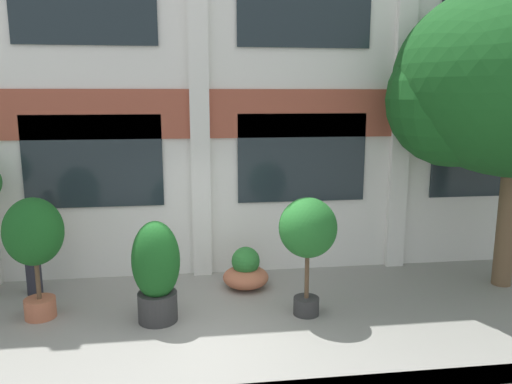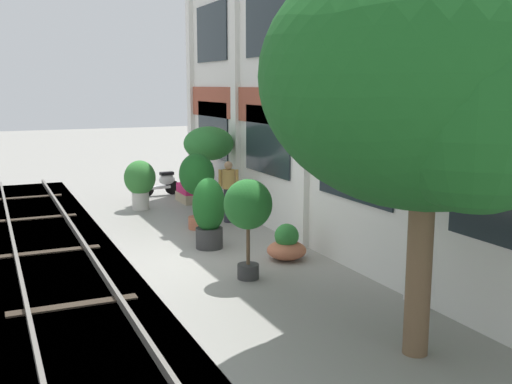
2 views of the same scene
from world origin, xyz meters
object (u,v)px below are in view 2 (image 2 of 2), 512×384
broadleaf_tree (428,85)px  resident_watching_tracks (206,180)px  potted_plant_glazed_jar (209,210)px  potted_plant_tall_urn (248,208)px  potted_plant_low_pan (209,146)px  potted_plant_wide_bowl (287,245)px  resident_by_doorway (229,190)px  potted_plant_square_trough (187,194)px  potted_plant_terracotta_small (197,178)px  scooter_near_curb (161,182)px  potted_plant_stone_basin (140,181)px

broadleaf_tree → resident_watching_tracks: broadleaf_tree is taller
potted_plant_glazed_jar → resident_watching_tracks: (-4.24, 1.45, -0.02)m
potted_plant_tall_urn → potted_plant_low_pan: (-5.59, 1.27, 0.61)m
potted_plant_tall_urn → potted_plant_wide_bowl: potted_plant_tall_urn is taller
resident_by_doorway → potted_plant_square_trough: bearing=-154.7°
potted_plant_terracotta_small → potted_plant_glazed_jar: (1.84, -0.36, -0.43)m
potted_plant_wide_bowl → resident_by_doorway: (-3.72, 0.19, 0.58)m
potted_plant_tall_urn → scooter_near_curb: potted_plant_tall_urn is taller
potted_plant_square_trough → potted_plant_tall_urn: bearing=-9.5°
broadleaf_tree → potted_plant_stone_basin: 11.43m
potted_plant_wide_bowl → potted_plant_tall_urn: bearing=-56.2°
potted_plant_tall_urn → potted_plant_glazed_jar: (-2.34, 0.07, -0.49)m
potted_plant_terracotta_small → resident_by_doorway: 1.15m
broadleaf_tree → scooter_near_curb: broadleaf_tree is taller
scooter_near_curb → resident_watching_tracks: 2.66m
broadleaf_tree → potted_plant_low_pan: 9.62m
broadleaf_tree → potted_plant_glazed_jar: size_ratio=3.39×
potted_plant_stone_basin → potted_plant_glazed_jar: bearing=4.5°
scooter_near_curb → potted_plant_low_pan: bearing=91.0°
potted_plant_terracotta_small → potted_plant_stone_basin: bearing=-166.2°
potted_plant_wide_bowl → potted_plant_square_trough: potted_plant_wide_bowl is taller
broadleaf_tree → potted_plant_square_trough: broadleaf_tree is taller
broadleaf_tree → potted_plant_wide_bowl: 5.77m
broadleaf_tree → scooter_near_curb: bearing=179.6°
potted_plant_glazed_jar → potted_plant_square_trough: (-5.33, 1.20, -0.60)m
potted_plant_terracotta_small → potted_plant_stone_basin: (-2.99, -0.74, -0.45)m
potted_plant_stone_basin → potted_plant_glazed_jar: size_ratio=0.91×
potted_plant_tall_urn → potted_plant_glazed_jar: 2.39m
resident_by_doorway → broadleaf_tree: bearing=18.0°
potted_plant_stone_basin → resident_watching_tracks: size_ratio=0.92×
potted_plant_terracotta_small → potted_plant_stone_basin: 3.11m
potted_plant_stone_basin → resident_by_doorway: resident_by_doorway is taller
potted_plant_wide_bowl → resident_watching_tracks: (-5.74, 0.27, 0.55)m
potted_plant_terracotta_small → potted_plant_square_trough: 3.73m
potted_plant_stone_basin → resident_by_doorway: (2.62, 1.74, 0.02)m
potted_plant_stone_basin → potted_plant_square_trough: bearing=107.4°
potted_plant_low_pan → potted_plant_square_trough: (-2.08, 0.01, -1.69)m
potted_plant_tall_urn → broadleaf_tree: bearing=11.4°
potted_plant_terracotta_small → potted_plant_stone_basin: size_ratio=1.33×
potted_plant_stone_basin → potted_plant_tall_urn: size_ratio=0.76×
potted_plant_terracotta_small → scooter_near_curb: potted_plant_terracotta_small is taller
potted_plant_square_trough → resident_watching_tracks: (1.09, 0.24, 0.58)m
potted_plant_wide_bowl → potted_plant_low_pan: bearing=179.8°
potted_plant_low_pan → potted_plant_square_trough: bearing=179.7°
potted_plant_stone_basin → resident_watching_tracks: (0.59, 1.83, -0.01)m
potted_plant_tall_urn → potted_plant_square_trough: (-7.66, 1.28, -1.09)m
scooter_near_curb → potted_plant_square_trough: bearing=100.4°
broadleaf_tree → potted_plant_wide_bowl: size_ratio=6.50×
potted_plant_low_pan → resident_watching_tracks: size_ratio=1.57×
potted_plant_stone_basin → potted_plant_wide_bowl: bearing=13.8°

